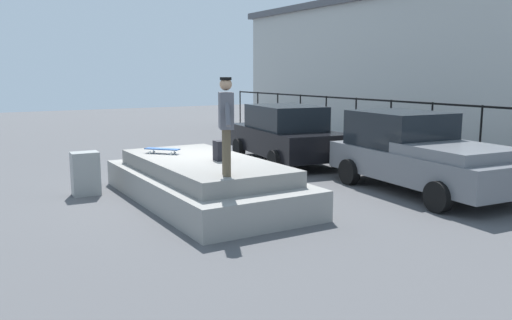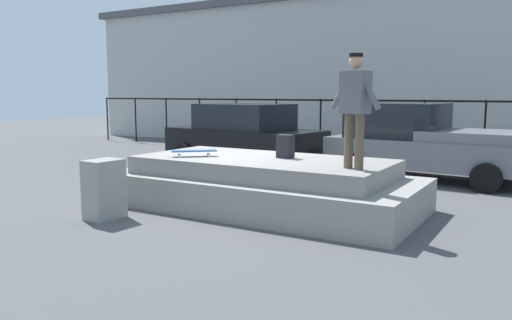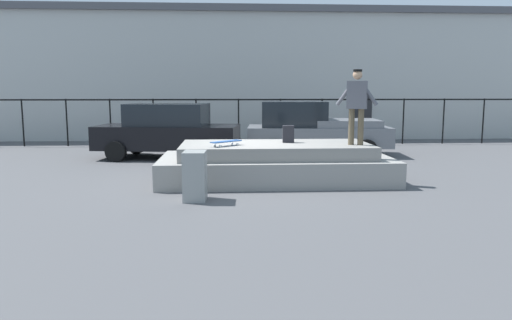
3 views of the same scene
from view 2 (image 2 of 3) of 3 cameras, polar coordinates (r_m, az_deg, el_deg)
The scene contains 10 objects.
ground_plane at distance 9.92m, azimuth -2.11°, elevation -4.60°, with size 60.00×60.00×0.00m, color #4C4C4F.
concrete_ledge at distance 9.28m, azimuth 0.77°, elevation -2.81°, with size 5.59×2.68×0.91m.
skateboarder at distance 7.95m, azimuth 11.07°, elevation 6.40°, with size 0.95×0.46×1.77m.
skateboard at distance 9.48m, azimuth -6.98°, elevation 0.99°, with size 0.75×0.70×0.12m.
backpack at distance 9.21m, azimuth 3.32°, elevation 1.54°, with size 0.28×0.20×0.42m, color black.
car_black_sedan_near at distance 14.43m, azimuth -1.35°, elevation 2.85°, with size 4.78×2.69×1.78m.
car_grey_pickup_mid at distance 12.96m, azimuth 18.35°, elevation 1.97°, with size 4.94×2.52×1.84m.
utility_box at distance 8.80m, azimuth -16.71°, elevation -3.18°, with size 0.44×0.60×0.99m, color gray.
fence_row at distance 16.78m, azimuth 12.64°, elevation 4.58°, with size 24.06×0.06×1.89m.
warehouse_building at distance 21.92m, azimuth 17.31°, elevation 9.54°, with size 28.52×7.20×5.93m.
Camera 2 is at (5.32, -8.10, 2.09)m, focal length 35.56 mm.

